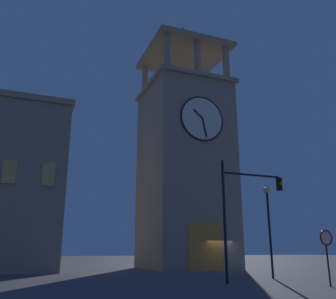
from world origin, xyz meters
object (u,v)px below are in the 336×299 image
object	(u,v)px
clocktower	(185,169)
street_lamp	(268,214)
traffic_signal_near	(243,202)
no_horn_sign	(326,242)

from	to	relation	value
clocktower	street_lamp	xyz separation A→B (m)	(0.01, 13.11, -5.74)
traffic_signal_near	no_horn_sign	distance (m)	4.69
no_horn_sign	street_lamp	bearing A→B (deg)	-98.00
clocktower	traffic_signal_near	world-z (taller)	clocktower
clocktower	traffic_signal_near	xyz separation A→B (m)	(3.27, 15.23, -5.41)
street_lamp	traffic_signal_near	bearing A→B (deg)	32.92
traffic_signal_near	no_horn_sign	size ratio (longest dim) A/B	2.48
street_lamp	clocktower	bearing A→B (deg)	-90.03
traffic_signal_near	no_horn_sign	world-z (taller)	traffic_signal_near
clocktower	no_horn_sign	bearing A→B (deg)	87.62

